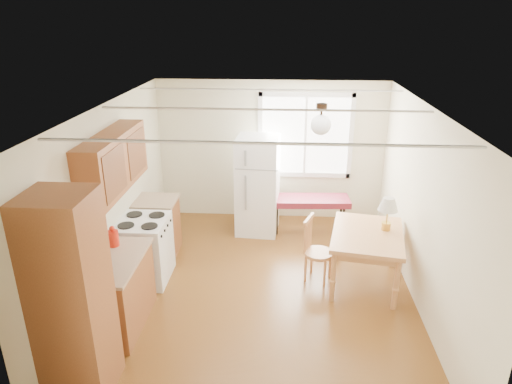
# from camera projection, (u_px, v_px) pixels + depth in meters

# --- Properties ---
(room_shell) EXTENTS (4.60, 5.60, 2.62)m
(room_shell) POSITION_uv_depth(u_px,v_px,m) (264.00, 206.00, 5.80)
(room_shell) COLOR #532E11
(room_shell) RESTS_ON ground
(kitchen_run) EXTENTS (0.65, 3.40, 2.20)m
(kitchen_run) POSITION_uv_depth(u_px,v_px,m) (118.00, 254.00, 5.47)
(kitchen_run) COLOR brown
(kitchen_run) RESTS_ON ground
(window_unit) EXTENTS (1.64, 0.05, 1.51)m
(window_unit) POSITION_uv_depth(u_px,v_px,m) (305.00, 136.00, 7.95)
(window_unit) COLOR white
(window_unit) RESTS_ON room_shell
(pendant_light) EXTENTS (0.26, 0.26, 0.40)m
(pendant_light) POSITION_uv_depth(u_px,v_px,m) (321.00, 124.00, 5.77)
(pendant_light) COLOR black
(pendant_light) RESTS_ON room_shell
(refrigerator) EXTENTS (0.74, 0.74, 1.67)m
(refrigerator) POSITION_uv_depth(u_px,v_px,m) (258.00, 185.00, 7.69)
(refrigerator) COLOR white
(refrigerator) RESTS_ON ground
(bench) EXTENTS (1.36, 0.57, 0.61)m
(bench) POSITION_uv_depth(u_px,v_px,m) (310.00, 201.00, 7.77)
(bench) COLOR maroon
(bench) RESTS_ON ground
(dining_table) EXTENTS (1.13, 1.38, 0.77)m
(dining_table) POSITION_uv_depth(u_px,v_px,m) (367.00, 240.00, 6.19)
(dining_table) COLOR #B97947
(dining_table) RESTS_ON ground
(chair) EXTENTS (0.45, 0.44, 0.92)m
(chair) POSITION_uv_depth(u_px,v_px,m) (313.00, 245.00, 6.35)
(chair) COLOR #B97947
(chair) RESTS_ON ground
(table_lamp) EXTENTS (0.27, 0.27, 0.47)m
(table_lamp) POSITION_uv_depth(u_px,v_px,m) (388.00, 207.00, 6.13)
(table_lamp) COLOR #B7943A
(table_lamp) RESTS_ON dining_table
(coffee_maker) EXTENTS (0.25, 0.29, 0.38)m
(coffee_maker) POSITION_uv_depth(u_px,v_px,m) (99.00, 261.00, 4.92)
(coffee_maker) COLOR black
(coffee_maker) RESTS_ON kitchen_run
(kettle) EXTENTS (0.14, 0.14, 0.26)m
(kettle) POSITION_uv_depth(u_px,v_px,m) (113.00, 238.00, 5.51)
(kettle) COLOR red
(kettle) RESTS_ON kitchen_run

